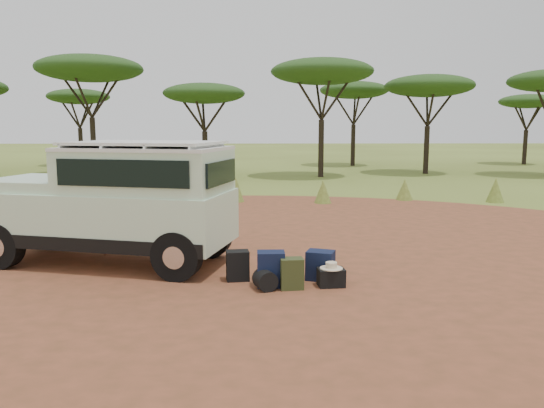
{
  "coord_description": "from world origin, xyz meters",
  "views": [
    {
      "loc": [
        0.86,
        -9.51,
        2.63
      ],
      "look_at": [
        1.1,
        1.5,
        1.0
      ],
      "focal_mm": 35.0,
      "sensor_mm": 36.0,
      "label": 1
    }
  ],
  "objects_px": {
    "safari_vehicle": "(115,205)",
    "walking_staff": "(109,224)",
    "backpack_olive": "(292,274)",
    "backpack_navy": "(271,269)",
    "duffel_navy": "(320,265)",
    "hard_case": "(331,278)",
    "backpack_black": "(238,266)"
  },
  "relations": [
    {
      "from": "backpack_black",
      "to": "backpack_olive",
      "type": "xyz_separation_m",
      "value": [
        0.89,
        -0.5,
        -0.0
      ]
    },
    {
      "from": "backpack_black",
      "to": "duffel_navy",
      "type": "xyz_separation_m",
      "value": [
        1.42,
        0.0,
        -0.0
      ]
    },
    {
      "from": "safari_vehicle",
      "to": "walking_staff",
      "type": "bearing_deg",
      "value": 136.67
    },
    {
      "from": "backpack_black",
      "to": "hard_case",
      "type": "relative_size",
      "value": 1.21
    },
    {
      "from": "walking_staff",
      "to": "backpack_olive",
      "type": "height_order",
      "value": "walking_staff"
    },
    {
      "from": "hard_case",
      "to": "walking_staff",
      "type": "bearing_deg",
      "value": 148.08
    },
    {
      "from": "hard_case",
      "to": "safari_vehicle",
      "type": "bearing_deg",
      "value": 151.68
    },
    {
      "from": "safari_vehicle",
      "to": "backpack_black",
      "type": "distance_m",
      "value": 2.8
    },
    {
      "from": "walking_staff",
      "to": "backpack_navy",
      "type": "relative_size",
      "value": 2.45
    },
    {
      "from": "safari_vehicle",
      "to": "backpack_black",
      "type": "bearing_deg",
      "value": -12.86
    },
    {
      "from": "backpack_olive",
      "to": "duffel_navy",
      "type": "bearing_deg",
      "value": 37.72
    },
    {
      "from": "walking_staff",
      "to": "backpack_olive",
      "type": "bearing_deg",
      "value": -74.01
    },
    {
      "from": "walking_staff",
      "to": "duffel_navy",
      "type": "distance_m",
      "value": 4.4
    },
    {
      "from": "safari_vehicle",
      "to": "backpack_olive",
      "type": "bearing_deg",
      "value": -13.39
    },
    {
      "from": "safari_vehicle",
      "to": "duffel_navy",
      "type": "distance_m",
      "value": 4.07
    },
    {
      "from": "duffel_navy",
      "to": "safari_vehicle",
      "type": "bearing_deg",
      "value": -178.26
    },
    {
      "from": "backpack_navy",
      "to": "hard_case",
      "type": "distance_m",
      "value": 1.0
    },
    {
      "from": "safari_vehicle",
      "to": "walking_staff",
      "type": "xyz_separation_m",
      "value": [
        -0.27,
        0.43,
        -0.44
      ]
    },
    {
      "from": "backpack_navy",
      "to": "backpack_olive",
      "type": "bearing_deg",
      "value": -24.22
    },
    {
      "from": "duffel_navy",
      "to": "backpack_olive",
      "type": "bearing_deg",
      "value": -116.7
    },
    {
      "from": "backpack_olive",
      "to": "backpack_black",
      "type": "bearing_deg",
      "value": 144.82
    },
    {
      "from": "backpack_navy",
      "to": "duffel_navy",
      "type": "xyz_separation_m",
      "value": [
        0.86,
        0.36,
        -0.04
      ]
    },
    {
      "from": "walking_staff",
      "to": "hard_case",
      "type": "xyz_separation_m",
      "value": [
        4.19,
        -2.03,
        -0.54
      ]
    },
    {
      "from": "backpack_olive",
      "to": "safari_vehicle",
      "type": "bearing_deg",
      "value": 146.2
    },
    {
      "from": "backpack_black",
      "to": "backpack_navy",
      "type": "xyz_separation_m",
      "value": [
        0.56,
        -0.35,
        0.03
      ]
    },
    {
      "from": "walking_staff",
      "to": "backpack_navy",
      "type": "xyz_separation_m",
      "value": [
        3.2,
        -2.0,
        -0.4
      ]
    },
    {
      "from": "backpack_navy",
      "to": "hard_case",
      "type": "bearing_deg",
      "value": -2.04
    },
    {
      "from": "safari_vehicle",
      "to": "hard_case",
      "type": "relative_size",
      "value": 11.88
    },
    {
      "from": "walking_staff",
      "to": "backpack_navy",
      "type": "bearing_deg",
      "value": -74.73
    },
    {
      "from": "backpack_navy",
      "to": "backpack_olive",
      "type": "xyz_separation_m",
      "value": [
        0.33,
        -0.15,
        -0.04
      ]
    },
    {
      "from": "safari_vehicle",
      "to": "backpack_navy",
      "type": "bearing_deg",
      "value": -13.83
    },
    {
      "from": "backpack_olive",
      "to": "duffel_navy",
      "type": "distance_m",
      "value": 0.73
    }
  ]
}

